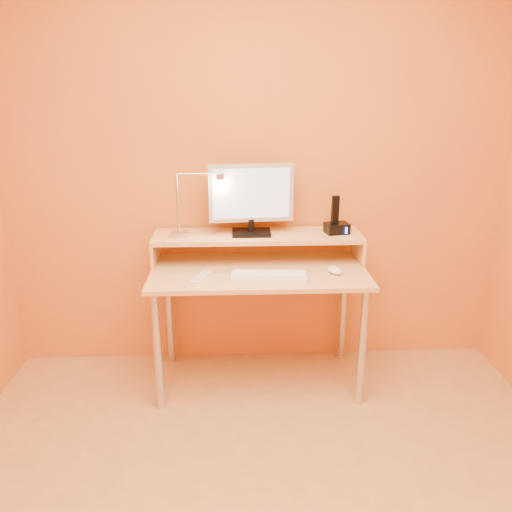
{
  "coord_description": "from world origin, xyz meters",
  "views": [
    {
      "loc": [
        -0.12,
        -1.44,
        1.7
      ],
      "look_at": [
        -0.02,
        1.13,
        0.81
      ],
      "focal_mm": 35.15,
      "sensor_mm": 36.0,
      "label": 1
    }
  ],
  "objects_px": {
    "phone_dock": "(337,228)",
    "mouse": "(334,270)",
    "lamp_base": "(179,234)",
    "remote_control": "(201,277)",
    "monitor_panel": "(251,193)",
    "keyboard": "(269,277)"
  },
  "relations": [
    {
      "from": "monitor_panel",
      "to": "lamp_base",
      "type": "xyz_separation_m",
      "value": [
        -0.41,
        -0.04,
        -0.23
      ]
    },
    {
      "from": "mouse",
      "to": "phone_dock",
      "type": "bearing_deg",
      "value": 55.13
    },
    {
      "from": "monitor_panel",
      "to": "lamp_base",
      "type": "distance_m",
      "value": 0.47
    },
    {
      "from": "keyboard",
      "to": "remote_control",
      "type": "height_order",
      "value": "keyboard"
    },
    {
      "from": "monitor_panel",
      "to": "phone_dock",
      "type": "bearing_deg",
      "value": -5.86
    },
    {
      "from": "lamp_base",
      "to": "mouse",
      "type": "bearing_deg",
      "value": -13.31
    },
    {
      "from": "phone_dock",
      "to": "mouse",
      "type": "distance_m",
      "value": 0.29
    },
    {
      "from": "lamp_base",
      "to": "mouse",
      "type": "xyz_separation_m",
      "value": [
        0.86,
        -0.2,
        -0.15
      ]
    },
    {
      "from": "keyboard",
      "to": "remote_control",
      "type": "relative_size",
      "value": 2.22
    },
    {
      "from": "lamp_base",
      "to": "remote_control",
      "type": "bearing_deg",
      "value": -62.61
    },
    {
      "from": "phone_dock",
      "to": "mouse",
      "type": "relative_size",
      "value": 1.2
    },
    {
      "from": "phone_dock",
      "to": "remote_control",
      "type": "height_order",
      "value": "phone_dock"
    },
    {
      "from": "phone_dock",
      "to": "lamp_base",
      "type": "bearing_deg",
      "value": 171.04
    },
    {
      "from": "phone_dock",
      "to": "mouse",
      "type": "bearing_deg",
      "value": -112.87
    },
    {
      "from": "phone_dock",
      "to": "mouse",
      "type": "xyz_separation_m",
      "value": [
        -0.05,
        -0.23,
        -0.17
      ]
    },
    {
      "from": "keyboard",
      "to": "phone_dock",
      "type": "bearing_deg",
      "value": 39.64
    },
    {
      "from": "lamp_base",
      "to": "keyboard",
      "type": "bearing_deg",
      "value": -28.76
    },
    {
      "from": "lamp_base",
      "to": "mouse",
      "type": "height_order",
      "value": "lamp_base"
    },
    {
      "from": "phone_dock",
      "to": "keyboard",
      "type": "relative_size",
      "value": 0.32
    },
    {
      "from": "phone_dock",
      "to": "keyboard",
      "type": "height_order",
      "value": "phone_dock"
    },
    {
      "from": "lamp_base",
      "to": "phone_dock",
      "type": "relative_size",
      "value": 0.77
    },
    {
      "from": "remote_control",
      "to": "monitor_panel",
      "type": "bearing_deg",
      "value": 66.49
    }
  ]
}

